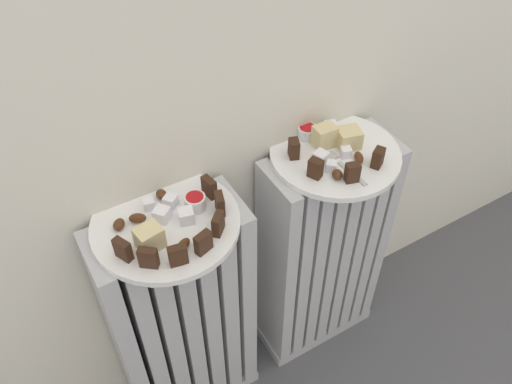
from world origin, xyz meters
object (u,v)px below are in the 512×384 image
object	(u,v)px
radiator_right	(321,255)
fork	(343,166)
jam_bowl_left	(195,201)
plate_right	(335,154)
plate_left	(166,223)
radiator_left	(183,322)
jam_bowl_right	(307,131)

from	to	relation	value
radiator_right	fork	size ratio (longest dim) A/B	5.47
jam_bowl_left	fork	xyz separation A→B (m)	(0.28, -0.04, -0.01)
radiator_right	fork	world-z (taller)	fork
plate_right	fork	world-z (taller)	fork
plate_left	jam_bowl_left	bearing A→B (deg)	2.17
radiator_left	plate_left	world-z (taller)	plate_left
radiator_left	fork	bearing A→B (deg)	-6.94
plate_left	jam_bowl_right	world-z (taller)	jam_bowl_right
jam_bowl_right	radiator_left	bearing A→B (deg)	-168.85
plate_right	fork	bearing A→B (deg)	-107.16
radiator_left	plate_left	distance (m)	0.31
plate_left	jam_bowl_left	distance (m)	0.06
plate_right	jam_bowl_right	world-z (taller)	jam_bowl_right
plate_left	jam_bowl_right	xyz separation A→B (m)	(0.33, 0.06, 0.02)
radiator_left	plate_right	world-z (taller)	plate_right
plate_right	jam_bowl_right	xyz separation A→B (m)	(-0.02, 0.06, 0.02)
plate_right	jam_bowl_right	size ratio (longest dim) A/B	6.71
radiator_right	jam_bowl_right	distance (m)	0.33
jam_bowl_right	fork	bearing A→B (deg)	-85.26
plate_right	jam_bowl_left	distance (m)	0.29
plate_left	radiator_right	bearing A→B (deg)	-0.00
plate_left	jam_bowl_left	size ratio (longest dim) A/B	6.84
radiator_right	radiator_left	bearing A→B (deg)	180.00
radiator_right	plate_right	size ratio (longest dim) A/B	2.37
radiator_right	jam_bowl_right	bearing A→B (deg)	108.33
jam_bowl_right	radiator_right	bearing A→B (deg)	-71.67
jam_bowl_left	jam_bowl_right	xyz separation A→B (m)	(0.27, 0.06, -0.00)
jam_bowl_left	radiator_right	bearing A→B (deg)	-0.43
jam_bowl_left	radiator_left	bearing A→B (deg)	-177.83
radiator_left	fork	size ratio (longest dim) A/B	5.47
plate_right	plate_left	bearing A→B (deg)	180.00
plate_left	jam_bowl_right	size ratio (longest dim) A/B	6.71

